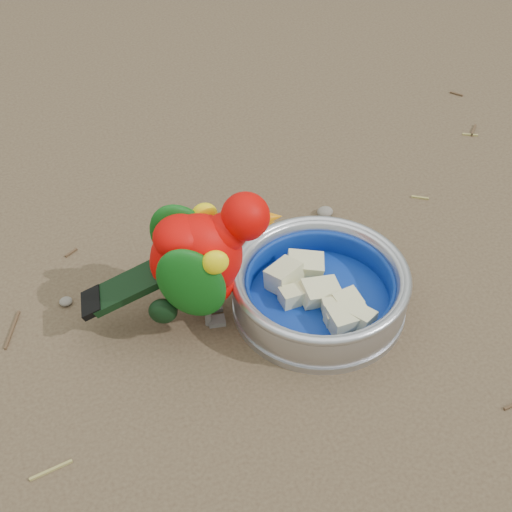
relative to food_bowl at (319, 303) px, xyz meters
name	(u,v)px	position (x,y,z in m)	size (l,w,h in m)	color
ground	(329,339)	(-0.01, -0.05, -0.01)	(60.00, 60.00, 0.00)	brown
food_bowl	(319,303)	(0.00, 0.00, 0.00)	(0.22, 0.22, 0.02)	#B2B2BA
bowl_wall	(320,286)	(0.00, 0.00, 0.03)	(0.22, 0.22, 0.04)	#B2B2BA
fruit_wedges	(320,290)	(0.00, 0.00, 0.02)	(0.13, 0.13, 0.03)	beige
lory_parrot	(200,266)	(-0.14, 0.03, 0.08)	(0.11, 0.22, 0.18)	#CA0502
ground_debris	(291,299)	(-0.03, 0.02, -0.01)	(0.90, 0.80, 0.01)	olive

